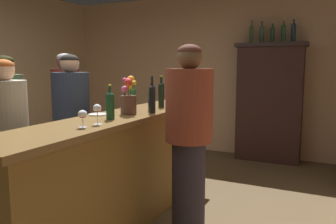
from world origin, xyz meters
TOP-DOWN VIEW (x-y plane):
  - floor at (0.00, 0.00)m, footprint 7.96×7.96m
  - wall_back at (0.00, 3.12)m, footprint 4.96×0.12m
  - bar_counter at (0.46, 0.04)m, footprint 0.57×2.89m
  - display_cabinet at (1.31, 2.85)m, footprint 1.04×0.37m
  - wine_bottle_riesling at (0.36, 0.43)m, footprint 0.06×0.06m
  - wine_bottle_merlot at (0.53, -0.20)m, footprint 0.07×0.07m
  - wine_bottle_malbec at (0.53, 0.73)m, footprint 0.06×0.06m
  - wine_bottle_pinot at (0.66, 0.28)m, footprint 0.06×0.06m
  - wine_bottle_syrah at (0.58, 0.43)m, footprint 0.08×0.08m
  - wine_glass_front at (0.46, 0.26)m, footprint 0.07×0.07m
  - wine_glass_mid at (0.59, -0.46)m, footprint 0.07×0.07m
  - wine_glass_rear at (0.36, 1.29)m, footprint 0.08×0.08m
  - wine_glass_spare at (0.58, -0.60)m, footprint 0.07×0.07m
  - flower_arrangement at (0.50, 0.13)m, footprint 0.16×0.16m
  - cheese_plate at (0.29, -0.05)m, footprint 0.17×0.17m
  - display_bottle_left at (1.01, 2.85)m, footprint 0.06×0.06m
  - display_bottle_midleft at (1.16, 2.85)m, footprint 0.07×0.07m
  - display_bottle_center at (1.32, 2.85)m, footprint 0.07×0.07m
  - display_bottle_midright at (1.48, 2.85)m, footprint 0.07×0.07m
  - display_bottle_right at (1.62, 2.85)m, footprint 0.07×0.07m
  - patron_tall at (-0.91, -0.04)m, footprint 0.35×0.35m
  - patron_by_cabinet at (-0.20, -0.62)m, footprint 0.34×0.34m
  - patron_near_entrance at (-0.36, 0.33)m, footprint 0.39×0.39m
  - patron_in_navy at (-0.86, 0.80)m, footprint 0.35×0.35m
  - bartender at (1.11, 0.09)m, footprint 0.40×0.40m

SIDE VIEW (x-z plane):
  - floor at x=0.00m, z-range 0.00..0.00m
  - bar_counter at x=0.46m, z-range 0.00..1.03m
  - patron_by_cabinet at x=-0.20m, z-range 0.07..1.59m
  - patron_near_entrance at x=-0.36m, z-range 0.07..1.66m
  - patron_tall at x=-0.91m, z-range 0.08..1.66m
  - bartender at x=1.11m, z-range 0.07..1.72m
  - patron_in_navy at x=-0.86m, z-range 0.08..1.71m
  - display_cabinet at x=1.31m, z-range 0.04..1.85m
  - cheese_plate at x=0.29m, z-range 1.03..1.04m
  - wine_glass_spare at x=0.58m, z-range 1.06..1.18m
  - wine_glass_mid at x=0.59m, z-range 1.06..1.22m
  - wine_glass_front at x=0.46m, z-range 1.07..1.22m
  - wine_glass_rear at x=0.36m, z-range 1.07..1.23m
  - wine_bottle_syrah at x=0.58m, z-range 1.01..1.29m
  - wine_bottle_riesling at x=0.36m, z-range 1.01..1.30m
  - wine_bottle_merlot at x=0.53m, z-range 1.01..1.30m
  - flower_arrangement at x=0.50m, z-range 0.99..1.35m
  - wine_bottle_pinot at x=0.66m, z-range 1.00..1.35m
  - wine_bottle_malbec at x=0.53m, z-range 1.01..1.35m
  - wall_back at x=0.00m, z-range 0.00..2.67m
  - display_bottle_center at x=1.32m, z-range 1.80..2.10m
  - display_bottle_midright at x=1.48m, z-range 1.79..2.13m
  - display_bottle_midleft at x=1.16m, z-range 1.80..2.13m
  - display_bottle_left at x=1.01m, z-range 1.79..2.15m
  - display_bottle_right at x=1.62m, z-range 1.80..2.14m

